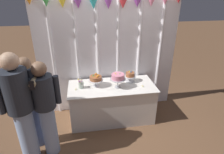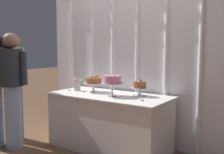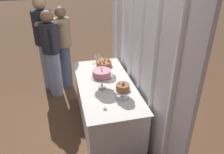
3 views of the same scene
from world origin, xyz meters
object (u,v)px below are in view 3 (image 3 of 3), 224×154
(cake_display_rightmost, at_px, (123,89))
(guest_girl_blue_dress, at_px, (63,45))
(cake_table, at_px, (106,105))
(guest_man_pink_jacket, at_px, (45,41))
(cake_display_leftmost, at_px, (104,65))
(guest_man_dark_suit, at_px, (51,52))
(flower_vase, at_px, (98,62))
(cake_display_center, at_px, (102,74))
(tealight_near_left, at_px, (105,108))
(tealight_far_left, at_px, (94,64))

(cake_display_rightmost, bearing_deg, guest_girl_blue_dress, -159.73)
(cake_table, distance_m, guest_man_pink_jacket, 1.77)
(cake_display_leftmost, xyz_separation_m, guest_man_pink_jacket, (-1.13, -0.89, 0.06))
(guest_man_dark_suit, relative_size, guest_man_pink_jacket, 0.90)
(guest_man_dark_suit, height_order, guest_man_pink_jacket, guest_man_pink_jacket)
(flower_vase, bearing_deg, cake_display_rightmost, 7.53)
(cake_display_center, xyz_separation_m, flower_vase, (-0.70, 0.08, -0.14))
(tealight_near_left, distance_m, guest_man_dark_suit, 1.82)
(cake_display_center, xyz_separation_m, tealight_far_left, (-0.80, 0.02, -0.21))
(cake_display_leftmost, height_order, cake_display_rightmost, cake_display_leftmost)
(cake_display_center, relative_size, guest_man_dark_suit, 0.19)
(guest_man_dark_suit, xyz_separation_m, guest_man_pink_jacket, (-0.31, -0.11, 0.10))
(cake_table, xyz_separation_m, cake_display_rightmost, (0.40, 0.14, 0.52))
(guest_girl_blue_dress, bearing_deg, cake_display_leftmost, 27.76)
(cake_display_rightmost, distance_m, flower_vase, 1.01)
(cake_display_leftmost, height_order, guest_man_dark_suit, guest_man_dark_suit)
(cake_display_rightmost, bearing_deg, guest_man_pink_jacket, -151.79)
(cake_display_rightmost, bearing_deg, tealight_near_left, -55.92)
(cake_table, bearing_deg, tealight_far_left, -175.48)
(cake_display_rightmost, xyz_separation_m, flower_vase, (-1.00, -0.13, -0.05))
(flower_vase, bearing_deg, cake_display_center, -6.58)
(tealight_near_left, relative_size, guest_man_dark_suit, 0.03)
(flower_vase, height_order, tealight_far_left, flower_vase)
(guest_man_pink_jacket, bearing_deg, cake_table, 30.46)
(cake_display_leftmost, distance_m, cake_display_center, 0.43)
(cake_display_leftmost, relative_size, tealight_far_left, 7.70)
(tealight_far_left, bearing_deg, cake_display_leftmost, 14.61)
(cake_display_leftmost, height_order, tealight_far_left, cake_display_leftmost)
(cake_table, height_order, guest_man_pink_jacket, guest_man_pink_jacket)
(cake_display_rightmost, distance_m, guest_man_dark_suit, 1.76)
(cake_table, height_order, cake_display_leftmost, cake_display_leftmost)
(cake_table, relative_size, guest_man_pink_jacket, 0.95)
(cake_table, bearing_deg, guest_man_dark_suit, -146.82)
(cake_table, xyz_separation_m, flower_vase, (-0.60, 0.01, 0.46))
(cake_table, bearing_deg, guest_girl_blue_dress, -159.45)
(tealight_far_left, relative_size, tealight_near_left, 0.80)
(cake_table, distance_m, cake_display_center, 0.61)
(cake_display_rightmost, distance_m, guest_man_pink_jacket, 2.08)
(flower_vase, distance_m, guest_man_dark_suit, 0.91)
(cake_display_rightmost, bearing_deg, cake_display_leftmost, -172.48)
(flower_vase, distance_m, guest_man_pink_jacket, 1.20)
(tealight_near_left, bearing_deg, cake_display_rightmost, 124.08)
(cake_display_leftmost, bearing_deg, cake_display_center, -16.11)
(cake_display_center, height_order, guest_man_dark_suit, guest_man_dark_suit)
(tealight_far_left, distance_m, guest_man_dark_suit, 0.82)
(cake_display_leftmost, height_order, guest_girl_blue_dress, guest_girl_blue_dress)
(cake_display_center, relative_size, guest_girl_blue_dress, 0.19)
(guest_man_pink_jacket, bearing_deg, tealight_near_left, 19.33)
(guest_girl_blue_dress, relative_size, guest_man_dark_suit, 1.00)
(guest_man_pink_jacket, bearing_deg, cake_display_leftmost, 38.33)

